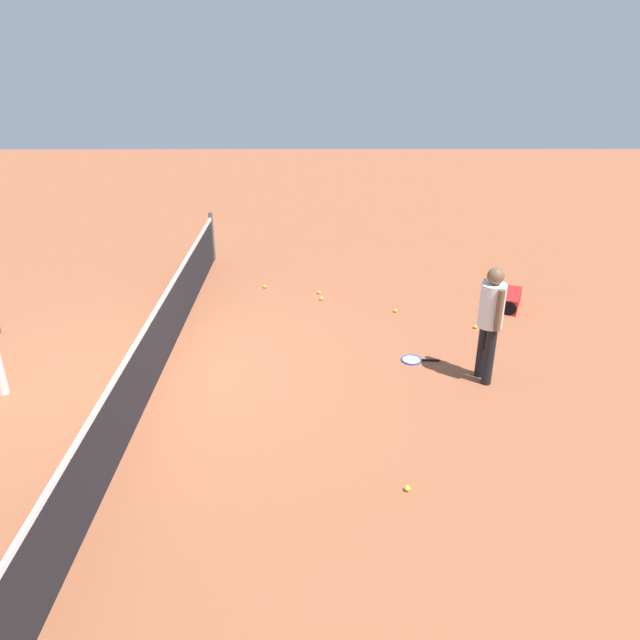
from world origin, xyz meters
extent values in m
plane|color=#9E5638|center=(0.00, 0.00, 0.00)|extent=(40.00, 40.00, 0.00)
cylinder|color=#4C4C51|center=(5.00, 0.00, 0.54)|extent=(0.09, 0.09, 1.07)
cube|color=black|center=(0.00, 0.00, 0.46)|extent=(10.00, 0.02, 0.91)
cube|color=white|center=(0.00, 0.00, 0.94)|extent=(10.00, 0.04, 0.06)
cylinder|color=black|center=(-0.31, -4.69, 0.42)|extent=(0.17, 0.17, 0.85)
cylinder|color=black|center=(-0.09, -4.65, 0.42)|extent=(0.17, 0.17, 0.85)
cylinder|color=white|center=(-0.20, -4.67, 1.16)|extent=(0.40, 0.40, 0.62)
cylinder|color=brown|center=(-0.41, -4.71, 1.18)|extent=(0.11, 0.11, 0.58)
cylinder|color=brown|center=(0.01, -4.63, 1.18)|extent=(0.11, 0.11, 0.58)
sphere|color=brown|center=(-0.20, -4.67, 1.58)|extent=(0.27, 0.27, 0.23)
torus|color=blue|center=(0.37, -3.73, 0.01)|extent=(0.34, 0.34, 0.02)
cylinder|color=silver|center=(0.37, -3.73, 0.01)|extent=(0.29, 0.29, 0.00)
cylinder|color=black|center=(0.34, -4.02, 0.02)|extent=(0.05, 0.28, 0.03)
sphere|color=#C6E033|center=(2.72, -2.38, 0.03)|extent=(0.07, 0.07, 0.07)
sphere|color=#C6E033|center=(1.48, -4.97, 0.03)|extent=(0.07, 0.07, 0.07)
sphere|color=#C6E033|center=(-2.55, -3.27, 0.03)|extent=(0.07, 0.07, 0.07)
sphere|color=#C6E033|center=(3.02, -2.33, 0.03)|extent=(0.07, 0.07, 0.07)
sphere|color=#C6E033|center=(3.32, -1.27, 0.03)|extent=(0.07, 0.07, 0.07)
sphere|color=#C6E033|center=(2.16, -3.70, 0.03)|extent=(0.07, 0.07, 0.07)
cube|color=#B21E1E|center=(2.37, -5.83, 0.14)|extent=(0.85, 0.57, 0.28)
cylinder|color=black|center=(2.04, -5.69, 0.14)|extent=(0.19, 0.28, 0.27)
camera|label=1|loc=(-7.65, -2.30, 4.42)|focal=33.69mm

